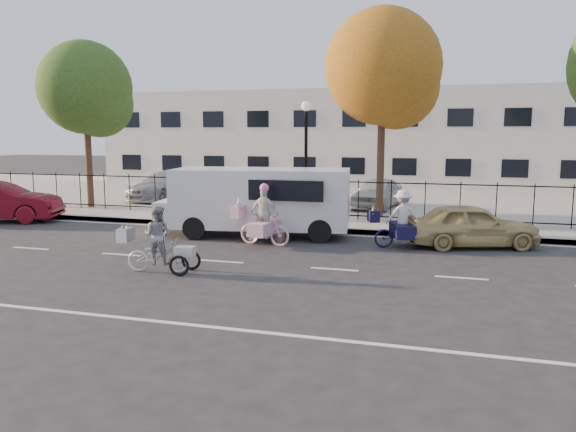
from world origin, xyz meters
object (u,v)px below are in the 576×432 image
(gold_sedan, at_px, (472,225))
(pedestrian, at_px, (217,194))
(white_van, at_px, (258,199))
(lot_car_a, at_px, (166,185))
(bull_bike, at_px, (401,225))
(unicorn_bike, at_px, (263,223))
(lot_car_d, at_px, (377,193))
(zebra_trike, at_px, (158,247))
(lot_car_c, at_px, (275,188))
(lot_car_b, at_px, (238,189))
(lamppost, at_px, (306,139))

(gold_sedan, relative_size, pedestrian, 2.17)
(white_van, distance_m, lot_car_a, 10.26)
(lot_car_a, bearing_deg, bull_bike, -25.56)
(white_van, bearing_deg, unicorn_bike, -73.64)
(lot_car_d, bearing_deg, white_van, -104.86)
(zebra_trike, xyz_separation_m, lot_car_c, (-0.94, 12.26, 0.26))
(gold_sedan, distance_m, pedestrian, 9.65)
(lot_car_a, bearing_deg, lot_car_b, 9.93)
(gold_sedan, bearing_deg, lot_car_b, 37.19)
(lot_car_d, bearing_deg, lot_car_b, -175.13)
(unicorn_bike, xyz_separation_m, pedestrian, (-3.30, 4.18, 0.34))
(lamppost, height_order, unicorn_bike, lamppost)
(unicorn_bike, distance_m, lot_car_d, 8.73)
(white_van, relative_size, lot_car_b, 1.53)
(white_van, xyz_separation_m, lot_car_d, (2.99, 6.94, -0.41))
(lamppost, bearing_deg, pedestrian, -175.80)
(zebra_trike, distance_m, lot_car_a, 14.15)
(gold_sedan, xyz_separation_m, pedestrian, (-9.26, 2.70, 0.38))
(unicorn_bike, distance_m, lot_car_c, 8.75)
(white_van, bearing_deg, zebra_trike, -105.89)
(lot_car_b, bearing_deg, lot_car_d, 15.22)
(bull_bike, bearing_deg, lamppost, 28.34)
(pedestrian, xyz_separation_m, lot_car_c, (0.99, 4.26, -0.14))
(gold_sedan, relative_size, lot_car_a, 0.82)
(bull_bike, xyz_separation_m, lot_car_c, (-6.29, 7.61, 0.20))
(zebra_trike, relative_size, lot_car_a, 0.41)
(bull_bike, bearing_deg, lot_car_c, 21.22)
(zebra_trike, distance_m, bull_bike, 7.09)
(gold_sedan, distance_m, lot_car_a, 15.69)
(pedestrian, bearing_deg, lot_car_a, -76.52)
(unicorn_bike, bearing_deg, lot_car_c, 22.79)
(unicorn_bike, height_order, pedestrian, pedestrian)
(lamppost, bearing_deg, gold_sedan, -26.95)
(pedestrian, xyz_separation_m, lot_car_b, (-1.00, 4.65, -0.29))
(unicorn_bike, bearing_deg, pedestrian, 45.74)
(unicorn_bike, bearing_deg, lot_car_b, 33.41)
(lot_car_b, bearing_deg, lamppost, -25.89)
(bull_bike, height_order, lot_car_d, bull_bike)
(zebra_trike, height_order, unicorn_bike, unicorn_bike)
(unicorn_bike, xyz_separation_m, bull_bike, (3.98, 0.82, -0.01))
(gold_sedan, distance_m, lot_car_c, 10.81)
(lot_car_a, bearing_deg, pedestrian, -36.17)
(gold_sedan, xyz_separation_m, lot_car_d, (-3.66, 6.94, 0.16))
(lot_car_a, xyz_separation_m, lot_car_b, (3.68, 0.14, -0.08))
(zebra_trike, bearing_deg, lot_car_b, 5.83)
(zebra_trike, distance_m, pedestrian, 8.24)
(lamppost, distance_m, unicorn_bike, 5.05)
(white_van, bearing_deg, pedestrian, 125.57)
(zebra_trike, bearing_deg, lot_car_a, 20.64)
(unicorn_bike, bearing_deg, gold_sedan, -68.61)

